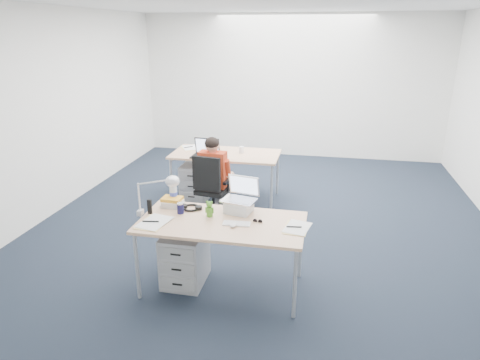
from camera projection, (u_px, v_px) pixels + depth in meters
name	position (u px, v px, depth m)	size (l,w,h in m)	color
floor	(264.00, 225.00, 5.75)	(7.00, 7.00, 0.00)	black
room	(267.00, 96.00, 5.18)	(6.02, 7.02, 2.80)	white
desk_near	(222.00, 226.00, 4.14)	(1.60, 0.80, 0.73)	tan
desk_far	(226.00, 156.00, 6.42)	(1.60, 0.80, 0.73)	tan
office_chair	(212.00, 201.00, 5.84)	(0.67, 0.67, 0.94)	black
seated_person	(216.00, 176.00, 5.89)	(0.37, 0.64, 1.14)	#BA361A
drawer_pedestal_near	(185.00, 257.00, 4.38)	(0.40, 0.50, 0.55)	#A5A7AB
drawer_pedestal_far	(196.00, 181.00, 6.58)	(0.40, 0.50, 0.55)	#A5A7AB
silver_laptop	(239.00, 196.00, 4.28)	(0.33, 0.26, 0.35)	silver
wireless_keyboard	(237.00, 224.00, 4.06)	(0.26, 0.11, 0.01)	white
computer_mouse	(234.00, 225.00, 4.01)	(0.05, 0.09, 0.03)	white
headphones	(191.00, 207.00, 4.41)	(0.24, 0.18, 0.04)	black
can_koozie	(180.00, 208.00, 4.29)	(0.07, 0.07, 0.11)	#15143F
water_bottle	(173.00, 193.00, 4.49)	(0.08, 0.08, 0.26)	silver
bear_figurine	(209.00, 209.00, 4.21)	(0.09, 0.07, 0.17)	#2F7A20
book_stack	(172.00, 202.00, 4.46)	(0.22, 0.16, 0.10)	silver
cordless_phone	(150.00, 207.00, 4.27)	(0.04, 0.03, 0.15)	black
papers_left	(153.00, 223.00, 4.08)	(0.24, 0.34, 0.01)	#FFE493
papers_right	(296.00, 228.00, 3.97)	(0.21, 0.30, 0.01)	#FFE493
sunglasses	(258.00, 221.00, 4.10)	(0.09, 0.04, 0.02)	black
desk_lamp	(152.00, 195.00, 4.16)	(0.40, 0.15, 0.46)	silver
dark_laptop	(204.00, 148.00, 6.17)	(0.38, 0.36, 0.27)	black
far_cup	(241.00, 150.00, 6.40)	(0.07, 0.07, 0.10)	white
far_papers	(190.00, 148.00, 6.68)	(0.22, 0.32, 0.01)	white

